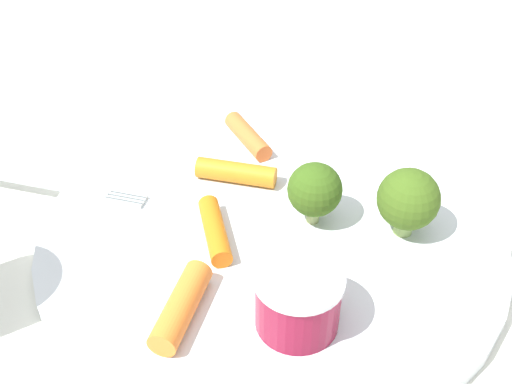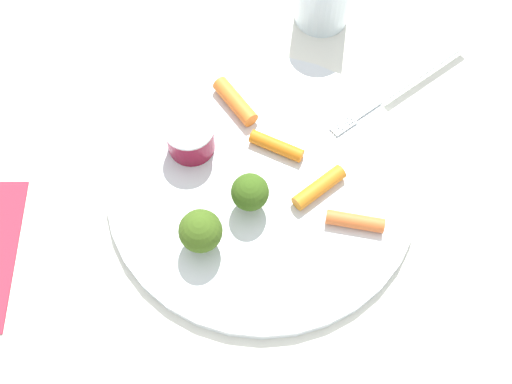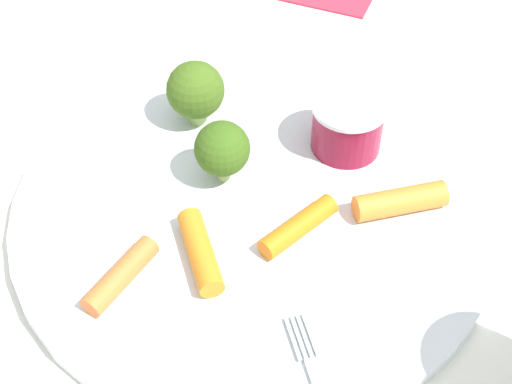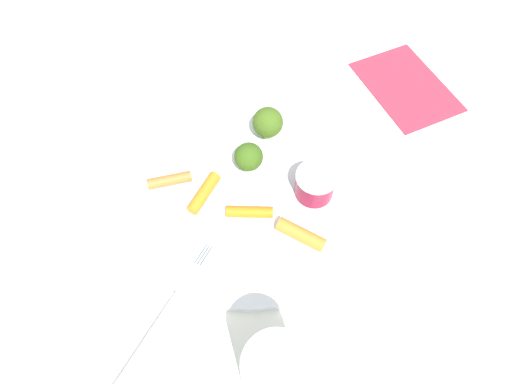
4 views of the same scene
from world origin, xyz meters
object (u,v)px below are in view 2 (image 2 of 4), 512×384
Objects in this scene: carrot_stick_2 at (276,146)px; carrot_stick_3 at (355,221)px; broccoli_floret_0 at (201,231)px; sauce_cup at (190,137)px; carrot_stick_1 at (235,101)px; carrot_stick_0 at (319,187)px; broccoli_floret_1 at (250,192)px; plate at (262,183)px; fork at (400,88)px.

carrot_stick_2 is 1.02× the size of carrot_stick_3.
carrot_stick_2 is at bearing -23.22° from broccoli_floret_0.
carrot_stick_1 is at bearing -29.80° from sauce_cup.
carrot_stick_1 is (0.06, -0.03, -0.01)m from sauce_cup.
sauce_cup reaches higher than carrot_stick_1.
carrot_stick_2 is (0.04, 0.05, -0.00)m from carrot_stick_0.
broccoli_floret_1 is at bearing 89.87° from carrot_stick_3.
carrot_stick_1 is (0.16, 0.00, -0.02)m from broccoli_floret_0.
plate is 6.20× the size of sauce_cup.
carrot_stick_2 is (0.04, -0.01, 0.01)m from plate.
fork is at bearing -8.99° from carrot_stick_3.
carrot_stick_1 reaches higher than fork.
carrot_stick_3 is at bearing -90.13° from broccoli_floret_1.
carrot_stick_1 is (0.08, 0.10, 0.00)m from carrot_stick_0.
carrot_stick_1 reaches higher than carrot_stick_0.
carrot_stick_3 is (-0.03, -0.10, 0.01)m from plate.
fork is at bearing -60.21° from sauce_cup.
sauce_cup is at bearing 73.31° from carrot_stick_3.
plate is at bearing 138.66° from fork.
sauce_cup is 0.09m from broccoli_floret_1.
carrot_stick_3 is 0.17m from fork.
broccoli_floret_0 is at bearing -178.80° from carrot_stick_1.
sauce_cup is 0.14m from carrot_stick_0.
sauce_cup is at bearing 19.84° from broccoli_floret_0.
plate is 0.04m from broccoli_floret_1.
carrot_stick_0 is 0.13m from carrot_stick_1.
carrot_stick_1 is 0.18m from fork.
broccoli_floret_1 reaches higher than carrot_stick_2.
carrot_stick_2 and carrot_stick_3 have the same top height.
carrot_stick_0 is at bearing 154.55° from fork.
sauce_cup reaches higher than plate.
plate is at bearing -29.10° from broccoli_floret_0.
carrot_stick_2 is at bearing 53.29° from carrot_stick_3.
broccoli_floret_0 is 0.82× the size of carrot_stick_1.
carrot_stick_2 is at bearing -80.55° from sauce_cup.
carrot_stick_1 reaches higher than carrot_stick_3.
broccoli_floret_1 is 0.30× the size of fork.
sauce_cup is at bearing 150.20° from carrot_stick_1.
plate is 0.04m from carrot_stick_2.
fork is (0.10, -0.12, -0.01)m from carrot_stick_2.
broccoli_floret_0 reaches higher than fork.
broccoli_floret_1 is at bearing 142.36° from fork.
broccoli_floret_0 is at bearing 143.33° from broccoli_floret_1.
carrot_stick_2 is 0.37× the size of fork.
broccoli_floret_1 is (-0.03, 0.01, 0.03)m from plate.
plate is 0.19m from fork.
carrot_stick_0 reaches higher than carrot_stick_2.
carrot_stick_1 is at bearing 1.20° from broccoli_floret_0.
broccoli_floret_0 is at bearing 142.57° from fork.
carrot_stick_2 is at bearing -11.28° from broccoli_floret_1.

